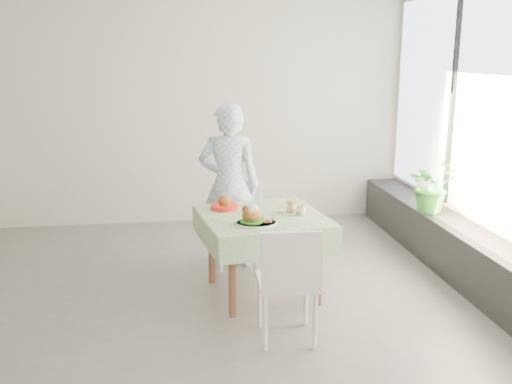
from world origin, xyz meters
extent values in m
plane|color=#605D5B|center=(0.00, 0.00, 0.00)|extent=(6.00, 6.00, 0.00)
cube|color=beige|center=(0.00, 2.50, 1.40)|extent=(6.00, 0.02, 2.80)
cube|color=beige|center=(0.00, -2.50, 1.40)|extent=(6.00, 0.02, 2.80)
cube|color=beige|center=(3.00, 0.00, 1.40)|extent=(0.02, 5.00, 2.80)
cube|color=#D1E0F9|center=(2.97, 0.00, 1.65)|extent=(0.01, 4.80, 2.18)
cube|color=black|center=(2.80, 0.00, 0.25)|extent=(0.40, 4.80, 0.50)
cube|color=brown|center=(0.82, 0.05, 0.71)|extent=(1.03, 1.03, 0.04)
cube|color=white|center=(0.82, 0.05, 0.74)|extent=(1.19, 1.19, 0.01)
cube|color=white|center=(0.71, 0.76, 0.44)|extent=(0.49, 0.49, 0.04)
cube|color=white|center=(0.75, 0.94, 0.66)|extent=(0.40, 0.13, 0.41)
cube|color=white|center=(0.88, -0.79, 0.46)|extent=(0.45, 0.45, 0.04)
cube|color=white|center=(0.87, -0.99, 0.70)|extent=(0.43, 0.06, 0.43)
imported|color=#8EB3E4|center=(0.61, 0.84, 0.84)|extent=(0.67, 0.51, 1.67)
cylinder|color=white|center=(0.73, -0.22, 0.75)|extent=(0.34, 0.34, 0.02)
cylinder|color=#165818|center=(0.69, -0.22, 0.77)|extent=(0.19, 0.19, 0.02)
ellipsoid|color=#905D22|center=(0.69, -0.22, 0.82)|extent=(0.16, 0.15, 0.12)
ellipsoid|color=white|center=(0.69, -0.22, 0.88)|extent=(0.12, 0.11, 0.08)
cylinder|color=maroon|center=(0.83, -0.24, 0.78)|extent=(0.06, 0.06, 0.03)
cylinder|color=white|center=(1.10, 0.12, 0.81)|extent=(0.09, 0.09, 0.13)
cylinder|color=orange|center=(1.10, 0.12, 0.79)|extent=(0.08, 0.08, 0.10)
cylinder|color=white|center=(1.10, 0.12, 0.88)|extent=(0.10, 0.10, 0.01)
cylinder|color=yellow|center=(1.11, 0.12, 0.93)|extent=(0.01, 0.03, 0.19)
cylinder|color=white|center=(1.16, 0.00, 0.81)|extent=(0.09, 0.09, 0.13)
cylinder|color=beige|center=(1.16, 0.00, 0.79)|extent=(0.08, 0.08, 0.09)
cylinder|color=white|center=(1.16, 0.00, 0.87)|extent=(0.09, 0.09, 0.01)
cylinder|color=yellow|center=(1.17, 0.00, 0.92)|extent=(0.01, 0.03, 0.17)
cylinder|color=red|center=(0.51, 0.30, 0.76)|extent=(0.26, 0.26, 0.04)
cylinder|color=white|center=(0.51, 0.30, 0.77)|extent=(0.22, 0.22, 0.01)
ellipsoid|color=#905D22|center=(0.51, 0.30, 0.82)|extent=(0.11, 0.11, 0.10)
imported|color=#30842C|center=(2.73, 0.77, 0.78)|extent=(0.61, 0.56, 0.56)
camera|label=1|loc=(0.08, -4.71, 2.12)|focal=40.00mm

